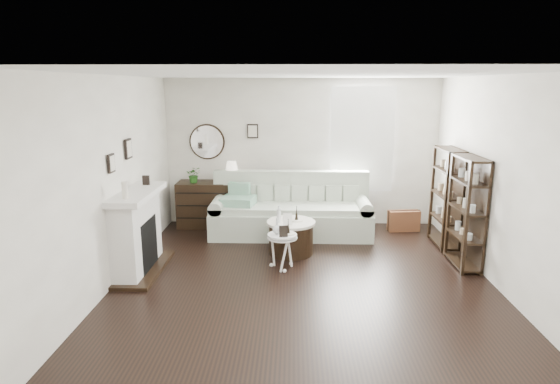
{
  "coord_description": "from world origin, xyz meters",
  "views": [
    {
      "loc": [
        -0.15,
        -5.86,
        2.57
      ],
      "look_at": [
        -0.34,
        0.8,
        1.05
      ],
      "focal_mm": 30.0,
      "sensor_mm": 36.0,
      "label": 1
    }
  ],
  "objects_px": {
    "sofa": "(291,214)",
    "dresser": "(213,204)",
    "pedestal_table": "(282,237)",
    "drum_table": "(291,237)"
  },
  "relations": [
    {
      "from": "sofa",
      "to": "dresser",
      "type": "relative_size",
      "value": 2.2
    },
    {
      "from": "dresser",
      "to": "pedestal_table",
      "type": "relative_size",
      "value": 2.45
    },
    {
      "from": "dresser",
      "to": "pedestal_table",
      "type": "xyz_separation_m",
      "value": [
        1.34,
        -2.03,
        0.05
      ]
    },
    {
      "from": "sofa",
      "to": "dresser",
      "type": "xyz_separation_m",
      "value": [
        -1.45,
        0.38,
        0.06
      ]
    },
    {
      "from": "pedestal_table",
      "to": "sofa",
      "type": "bearing_deg",
      "value": 86.19
    },
    {
      "from": "dresser",
      "to": "pedestal_table",
      "type": "distance_m",
      "value": 2.43
    },
    {
      "from": "dresser",
      "to": "pedestal_table",
      "type": "height_order",
      "value": "dresser"
    },
    {
      "from": "dresser",
      "to": "drum_table",
      "type": "distance_m",
      "value": 2.03
    },
    {
      "from": "sofa",
      "to": "pedestal_table",
      "type": "height_order",
      "value": "sofa"
    },
    {
      "from": "sofa",
      "to": "dresser",
      "type": "bearing_deg",
      "value": 165.12
    }
  ]
}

